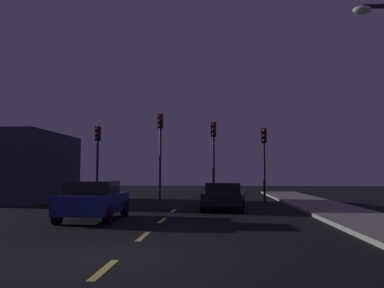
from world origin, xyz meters
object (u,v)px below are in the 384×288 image
at_px(traffic_signal_center_left, 160,141).
at_px(car_stopped_ahead, 224,196).
at_px(traffic_signal_center_right, 214,146).
at_px(car_adjacent_lane, 94,200).
at_px(traffic_signal_far_right, 264,150).
at_px(traffic_signal_far_left, 98,149).

distance_m(traffic_signal_center_left, car_stopped_ahead, 6.72).
xyz_separation_m(traffic_signal_center_right, car_stopped_ahead, (0.55, -4.54, -2.75)).
relative_size(traffic_signal_center_right, car_stopped_ahead, 1.18).
relative_size(traffic_signal_center_left, car_adjacent_lane, 1.42).
xyz_separation_m(traffic_signal_center_left, traffic_signal_far_right, (6.36, -0.00, -0.62)).
relative_size(traffic_signal_center_left, traffic_signal_center_right, 1.11).
bearing_deg(car_adjacent_lane, traffic_signal_center_right, 63.83).
height_order(traffic_signal_center_left, traffic_signal_center_right, traffic_signal_center_left).
bearing_deg(traffic_signal_center_left, traffic_signal_center_right, -0.02).
bearing_deg(car_stopped_ahead, traffic_signal_far_right, 61.06).
bearing_deg(traffic_signal_far_right, traffic_signal_center_right, 179.98).
bearing_deg(car_stopped_ahead, car_adjacent_lane, -137.73).
distance_m(traffic_signal_far_right, car_adjacent_lane, 12.08).
relative_size(traffic_signal_far_right, car_adjacent_lane, 1.17).
distance_m(traffic_signal_far_left, car_adjacent_lane, 9.86).
distance_m(traffic_signal_center_left, traffic_signal_far_right, 6.39).
relative_size(traffic_signal_far_left, car_adjacent_lane, 1.22).
height_order(traffic_signal_center_left, traffic_signal_far_right, traffic_signal_center_left).
height_order(car_stopped_ahead, car_adjacent_lane, car_adjacent_lane).
bearing_deg(car_adjacent_lane, traffic_signal_center_left, 82.58).
xyz_separation_m(traffic_signal_center_left, car_adjacent_lane, (-1.19, -9.12, -3.04)).
bearing_deg(car_adjacent_lane, traffic_signal_far_right, 50.39).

